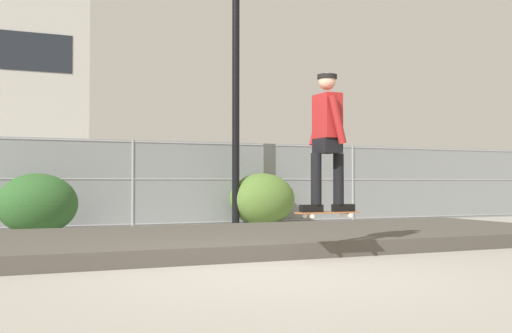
{
  "coord_description": "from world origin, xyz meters",
  "views": [
    {
      "loc": [
        -2.77,
        -5.88,
        0.96
      ],
      "look_at": [
        1.78,
        4.78,
        1.25
      ],
      "focal_mm": 43.67,
      "sensor_mm": 36.0,
      "label": 1
    }
  ],
  "objects": [
    {
      "name": "parked_car_far",
      "position": [
        5.63,
        9.72,
        0.84
      ],
      "size": [
        4.49,
        2.13,
        1.66
      ],
      "color": "black",
      "rests_on": "ground_plane"
    },
    {
      "name": "shrub_center",
      "position": [
        2.77,
        6.76,
        0.58
      ],
      "size": [
        1.49,
        1.22,
        1.15
      ],
      "color": "#567A33",
      "rests_on": "ground_plane"
    },
    {
      "name": "ground_plane",
      "position": [
        0.0,
        0.0,
        0.0
      ],
      "size": [
        120.0,
        120.0,
        0.0
      ],
      "primitive_type": "plane",
      "color": "#9E998E"
    },
    {
      "name": "chain_fence",
      "position": [
        0.0,
        7.27,
        0.93
      ],
      "size": [
        21.79,
        0.06,
        1.85
      ],
      "color": "gray",
      "rests_on": "ground_plane"
    },
    {
      "name": "skater",
      "position": [
        0.99,
        0.71,
        1.55
      ],
      "size": [
        0.72,
        0.58,
        1.69
      ],
      "color": "black",
      "rests_on": "skateboard"
    },
    {
      "name": "skateboard",
      "position": [
        0.99,
        0.71,
        0.58
      ],
      "size": [
        0.8,
        0.21,
        0.07
      ],
      "color": "#9E5B33"
    },
    {
      "name": "shrub_left",
      "position": [
        -1.99,
        6.07,
        0.56
      ],
      "size": [
        1.44,
        1.18,
        1.11
      ],
      "color": "#2D5B28",
      "rests_on": "ground_plane"
    },
    {
      "name": "street_lamp",
      "position": [
        2.09,
        6.61,
        4.76
      ],
      "size": [
        0.44,
        0.44,
        7.8
      ],
      "color": "black",
      "rests_on": "ground_plane"
    },
    {
      "name": "parked_car_mid",
      "position": [
        0.32,
        9.56,
        0.84
      ],
      "size": [
        4.45,
        2.05,
        1.66
      ],
      "color": "navy",
      "rests_on": "ground_plane"
    },
    {
      "name": "gravel_berm",
      "position": [
        0.0,
        2.9,
        0.1
      ],
      "size": [
        12.33,
        3.86,
        0.2
      ],
      "primitive_type": "cube",
      "color": "#4C473F",
      "rests_on": "ground_plane"
    }
  ]
}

